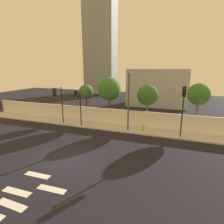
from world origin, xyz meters
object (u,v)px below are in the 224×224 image
object	(u,v)px
traffic_light_right	(58,98)
street_lamp_curbside	(129,95)
traffic_light_left	(183,101)
roadside_tree_rightmost	(199,94)
roadside_tree_leftmost	(86,92)
roadside_tree_midright	(148,95)
roadside_tree_midleft	(109,89)
traffic_light_center	(78,100)
fire_hydrant	(143,128)

from	to	relation	value
traffic_light_right	street_lamp_curbside	world-z (taller)	street_lamp_curbside
traffic_light_left	roadside_tree_rightmost	distance (m)	4.21
street_lamp_curbside	roadside_tree_leftmost	size ratio (longest dim) A/B	1.39
street_lamp_curbside	roadside_tree_midright	bearing A→B (deg)	67.69
street_lamp_curbside	roadside_tree_midleft	distance (m)	4.92
traffic_light_center	fire_hydrant	xyz separation A→B (m)	(7.33, 0.88, -2.72)
traffic_light_center	traffic_light_right	size ratio (longest dim) A/B	0.95
fire_hydrant	traffic_light_right	bearing A→B (deg)	-174.49
traffic_light_left	traffic_light_center	xyz separation A→B (m)	(-11.03, -0.19, -0.52)
roadside_tree_midright	traffic_light_center	bearing A→B (deg)	-150.42
roadside_tree_leftmost	roadside_tree_rightmost	distance (m)	13.76
fire_hydrant	roadside_tree_leftmost	size ratio (longest dim) A/B	0.16
roadside_tree_midleft	roadside_tree_rightmost	world-z (taller)	roadside_tree_midleft
traffic_light_left	traffic_light_center	size ratio (longest dim) A/B	1.18
street_lamp_curbside	roadside_tree_rightmost	size ratio (longest dim) A/B	1.24
street_lamp_curbside	roadside_tree_rightmost	distance (m)	7.79
roadside_tree_midright	fire_hydrant	bearing A→B (deg)	-86.76
roadside_tree_midleft	roadside_tree_rightmost	size ratio (longest dim) A/B	1.09
street_lamp_curbside	roadside_tree_leftmost	bearing A→B (deg)	152.69
fire_hydrant	roadside_tree_leftmost	world-z (taller)	roadside_tree_leftmost
traffic_light_center	fire_hydrant	distance (m)	7.87
street_lamp_curbside	roadside_tree_midright	world-z (taller)	street_lamp_curbside
traffic_light_left	fire_hydrant	bearing A→B (deg)	169.45
traffic_light_right	street_lamp_curbside	distance (m)	8.37
fire_hydrant	roadside_tree_leftmost	distance (m)	9.51
traffic_light_left	roadside_tree_midleft	xyz separation A→B (m)	(-8.76, 3.87, 0.40)
street_lamp_curbside	roadside_tree_leftmost	distance (m)	7.66
fire_hydrant	traffic_light_center	bearing A→B (deg)	-173.16
traffic_light_left	roadside_tree_rightmost	xyz separation A→B (m)	(1.64, 3.87, 0.20)
roadside_tree_leftmost	roadside_tree_rightmost	world-z (taller)	roadside_tree_rightmost
traffic_light_left	roadside_tree_midright	xyz separation A→B (m)	(-3.88, 3.87, -0.15)
traffic_light_left	street_lamp_curbside	world-z (taller)	street_lamp_curbside
traffic_light_right	roadside_tree_leftmost	world-z (taller)	roadside_tree_leftmost
street_lamp_curbside	roadside_tree_midright	xyz separation A→B (m)	(1.44, 3.51, -0.39)
roadside_tree_midright	roadside_tree_rightmost	world-z (taller)	roadside_tree_rightmost
traffic_light_left	roadside_tree_midleft	world-z (taller)	roadside_tree_midleft
traffic_light_center	traffic_light_right	world-z (taller)	traffic_light_right
traffic_light_left	traffic_light_right	size ratio (longest dim) A/B	1.13
roadside_tree_rightmost	street_lamp_curbside	bearing A→B (deg)	-153.23
roadside_tree_midleft	street_lamp_curbside	bearing A→B (deg)	-45.54
street_lamp_curbside	roadside_tree_rightmost	xyz separation A→B (m)	(6.96, 3.51, -0.04)
traffic_light_left	roadside_tree_midright	size ratio (longest dim) A/B	1.02
roadside_tree_leftmost	traffic_light_center	bearing A→B (deg)	-75.02
fire_hydrant	roadside_tree_midright	size ratio (longest dim) A/B	0.16
roadside_tree_midleft	roadside_tree_midright	world-z (taller)	roadside_tree_midleft
traffic_light_right	roadside_tree_midleft	xyz separation A→B (m)	(4.88, 4.14, 0.76)
traffic_light_left	roadside_tree_rightmost	bearing A→B (deg)	67.05
street_lamp_curbside	roadside_tree_leftmost	world-z (taller)	street_lamp_curbside
street_lamp_curbside	traffic_light_right	bearing A→B (deg)	-175.67
roadside_tree_rightmost	roadside_tree_leftmost	bearing A→B (deg)	180.00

